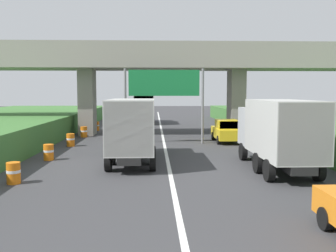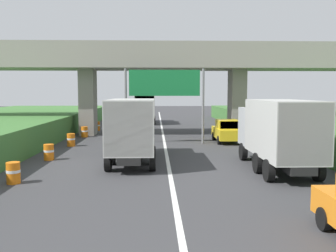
# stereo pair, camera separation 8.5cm
# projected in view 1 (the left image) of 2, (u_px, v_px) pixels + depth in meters

# --- Properties ---
(lane_centre_stripe) EXTENTS (0.20, 88.54, 0.01)m
(lane_centre_stripe) POSITION_uv_depth(u_px,v_px,m) (164.00, 144.00, 27.70)
(lane_centre_stripe) COLOR white
(lane_centre_stripe) RESTS_ON ground
(overpass_bridge) EXTENTS (40.00, 4.80, 8.04)m
(overpass_bridge) POSITION_uv_depth(u_px,v_px,m) (162.00, 66.00, 33.18)
(overpass_bridge) COLOR gray
(overpass_bridge) RESTS_ON ground
(overhead_highway_sign) EXTENTS (5.88, 0.18, 5.54)m
(overhead_highway_sign) POSITION_uv_depth(u_px,v_px,m) (164.00, 88.00, 27.35)
(overhead_highway_sign) COLOR slate
(overhead_highway_sign) RESTS_ON ground
(truck_black) EXTENTS (2.44, 7.30, 3.44)m
(truck_black) POSITION_uv_depth(u_px,v_px,m) (133.00, 127.00, 20.14)
(truck_black) COLOR black
(truck_black) RESTS_ON ground
(truck_silver) EXTENTS (2.44, 7.30, 3.44)m
(truck_silver) POSITION_uv_depth(u_px,v_px,m) (277.00, 131.00, 18.08)
(truck_silver) COLOR black
(truck_silver) RESTS_ON ground
(truck_blue) EXTENTS (2.44, 7.30, 3.44)m
(truck_blue) POSITION_uv_depth(u_px,v_px,m) (144.00, 108.00, 45.76)
(truck_blue) COLOR black
(truck_blue) RESTS_ON ground
(car_yellow) EXTENTS (1.86, 4.10, 1.72)m
(car_yellow) POSITION_uv_depth(u_px,v_px,m) (227.00, 131.00, 28.46)
(car_yellow) COLOR gold
(car_yellow) RESTS_ON ground
(construction_barrel_1) EXTENTS (0.57, 0.57, 0.90)m
(construction_barrel_1) POSITION_uv_depth(u_px,v_px,m) (13.00, 173.00, 15.52)
(construction_barrel_1) COLOR orange
(construction_barrel_1) RESTS_ON ground
(construction_barrel_2) EXTENTS (0.57, 0.57, 0.90)m
(construction_barrel_2) POSITION_uv_depth(u_px,v_px,m) (49.00, 152.00, 20.89)
(construction_barrel_2) COLOR orange
(construction_barrel_2) RESTS_ON ground
(construction_barrel_3) EXTENTS (0.57, 0.57, 0.90)m
(construction_barrel_3) POSITION_uv_depth(u_px,v_px,m) (71.00, 140.00, 26.27)
(construction_barrel_3) COLOR orange
(construction_barrel_3) RESTS_ON ground
(construction_barrel_4) EXTENTS (0.57, 0.57, 0.90)m
(construction_barrel_4) POSITION_uv_depth(u_px,v_px,m) (84.00, 132.00, 31.65)
(construction_barrel_4) COLOR orange
(construction_barrel_4) RESTS_ON ground
(construction_barrel_5) EXTENTS (0.57, 0.57, 0.90)m
(construction_barrel_5) POSITION_uv_depth(u_px,v_px,m) (96.00, 126.00, 37.03)
(construction_barrel_5) COLOR orange
(construction_barrel_5) RESTS_ON ground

